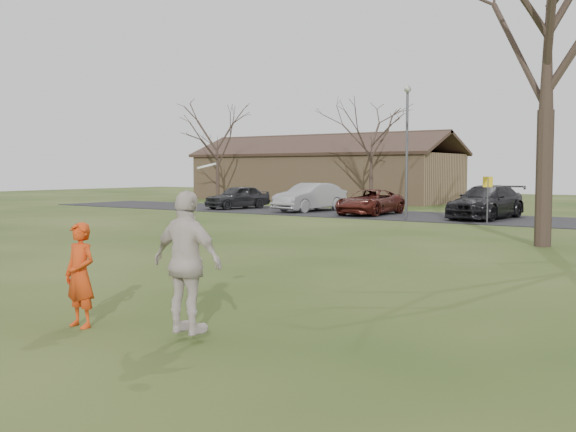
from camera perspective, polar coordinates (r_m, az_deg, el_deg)
The scene contains 12 objects.
ground at distance 9.88m, azimuth -13.48°, elevation -10.06°, with size 120.00×120.00×0.00m, color #1E380F.
parking_strip at distance 32.28m, azimuth 21.65°, elevation -0.48°, with size 62.00×6.50×0.04m, color black.
player_defender at distance 10.56m, azimuth -17.33°, elevation -4.83°, with size 0.58×0.38×1.59m, color red.
car_0 at distance 40.06m, azimuth -4.33°, elevation 1.64°, with size 1.65×4.10×1.40m, color #242427.
car_1 at distance 37.50m, azimuth 1.90°, elevation 1.62°, with size 1.67×4.78×1.58m, color #959499.
car_2 at distance 34.89m, azimuth 7.00°, elevation 1.19°, with size 2.16×4.69×1.30m, color #4B1811.
car_3 at distance 33.24m, azimuth 16.57°, elevation 1.16°, with size 2.22×5.46×1.58m, color black.
catching_play at distance 9.31m, azimuth -8.58°, elevation -3.92°, with size 1.17×0.56×2.37m.
building at distance 52.04m, azimuth 3.10°, elevation 3.50°, with size 20.60×8.50×5.14m.
lamp_post at distance 31.78m, azimuth 10.13°, elevation 6.80°, with size 0.34×0.34×6.27m.
sign_yellow at distance 29.84m, azimuth 16.68°, elevation 2.04°, with size 0.35×0.35×2.08m.
big_tree at distance 22.48m, azimuth 21.35°, elevation 15.58°, with size 9.00×9.00×14.00m, color #352821, non-canonical shape.
Camera 1 is at (7.15, -6.39, 2.38)m, focal length 41.64 mm.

